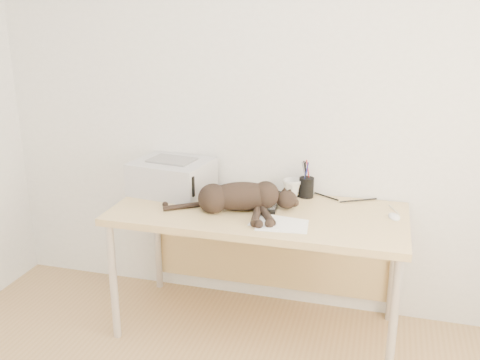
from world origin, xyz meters
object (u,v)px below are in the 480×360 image
(desk, at_px, (261,227))
(mug, at_px, (292,188))
(cat, at_px, (237,198))
(mouse, at_px, (394,215))
(printer, at_px, (172,176))
(pen_cup, at_px, (306,187))

(desk, distance_m, mug, 0.30)
(cat, xyz_separation_m, mouse, (0.83, 0.12, -0.06))
(printer, height_order, pen_cup, pen_cup)
(mug, bearing_deg, desk, -125.77)
(printer, relative_size, cat, 0.65)
(cat, distance_m, mug, 0.40)
(desk, bearing_deg, printer, 171.91)
(cat, relative_size, mouse, 7.36)
(cat, distance_m, mouse, 0.84)
(mug, relative_size, pen_cup, 0.50)
(printer, xyz_separation_m, pen_cup, (0.79, 0.12, -0.04))
(desk, xyz_separation_m, mug, (0.14, 0.19, 0.18))
(desk, bearing_deg, mouse, 0.19)
(desk, relative_size, printer, 3.35)
(printer, xyz_separation_m, mouse, (1.29, -0.08, -0.08))
(cat, distance_m, pen_cup, 0.46)
(printer, distance_m, pen_cup, 0.80)
(mug, height_order, pen_cup, pen_cup)
(cat, xyz_separation_m, pen_cup, (0.33, 0.32, -0.01))
(mug, xyz_separation_m, mouse, (0.58, -0.19, -0.04))
(desk, xyz_separation_m, printer, (-0.57, 0.08, 0.23))
(mouse, bearing_deg, cat, 171.57)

